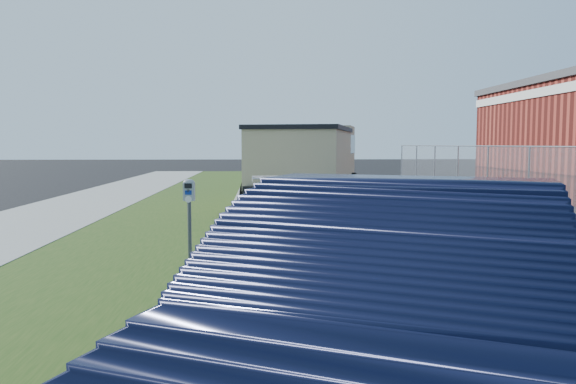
{
  "coord_description": "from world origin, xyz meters",
  "views": [
    {
      "loc": [
        -1.89,
        -9.13,
        1.87
      ],
      "look_at": [
        -1.4,
        1.0,
        1.0
      ],
      "focal_mm": 35.0,
      "sensor_mm": 36.0,
      "label": 1
    }
  ],
  "objects_px": {
    "navy_sedan": "(394,327)",
    "dump_truck": "(309,161)",
    "parking_meter": "(189,202)",
    "white_wagon": "(297,213)"
  },
  "relations": [
    {
      "from": "navy_sedan",
      "to": "dump_truck",
      "type": "xyz_separation_m",
      "value": [
        0.64,
        13.27,
        0.55
      ]
    },
    {
      "from": "parking_meter",
      "to": "white_wagon",
      "type": "relative_size",
      "value": 0.29
    },
    {
      "from": "navy_sedan",
      "to": "dump_truck",
      "type": "relative_size",
      "value": 0.76
    },
    {
      "from": "parking_meter",
      "to": "dump_truck",
      "type": "distance_m",
      "value": 8.43
    },
    {
      "from": "parking_meter",
      "to": "navy_sedan",
      "type": "distance_m",
      "value": 5.53
    },
    {
      "from": "parking_meter",
      "to": "navy_sedan",
      "type": "relative_size",
      "value": 0.25
    },
    {
      "from": "navy_sedan",
      "to": "dump_truck",
      "type": "distance_m",
      "value": 13.3
    },
    {
      "from": "parking_meter",
      "to": "dump_truck",
      "type": "bearing_deg",
      "value": 77.63
    },
    {
      "from": "navy_sedan",
      "to": "dump_truck",
      "type": "height_order",
      "value": "dump_truck"
    },
    {
      "from": "parking_meter",
      "to": "dump_truck",
      "type": "height_order",
      "value": "dump_truck"
    }
  ]
}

